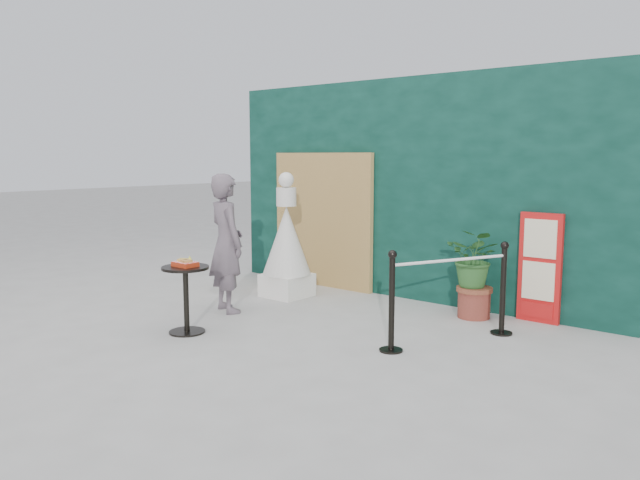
{
  "coord_description": "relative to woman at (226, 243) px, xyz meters",
  "views": [
    {
      "loc": [
        4.52,
        -4.23,
        1.96
      ],
      "look_at": [
        0.0,
        1.2,
        1.0
      ],
      "focal_mm": 35.0,
      "sensor_mm": 36.0,
      "label": 1
    }
  ],
  "objects": [
    {
      "name": "ground",
      "position": [
        1.32,
        -0.96,
        -0.87
      ],
      "size": [
        60.0,
        60.0,
        0.0
      ],
      "primitive_type": "plane",
      "color": "#ADAAA5",
      "rests_on": "ground"
    },
    {
      "name": "back_wall",
      "position": [
        1.32,
        2.19,
        0.63
      ],
      "size": [
        6.0,
        0.3,
        3.0
      ],
      "primitive_type": "cube",
      "color": "black",
      "rests_on": "ground"
    },
    {
      "name": "bamboo_fence",
      "position": [
        -0.08,
        1.98,
        0.13
      ],
      "size": [
        1.8,
        0.08,
        2.0
      ],
      "primitive_type": "cube",
      "color": "tan",
      "rests_on": "ground"
    },
    {
      "name": "woman",
      "position": [
        0.0,
        0.0,
        0.0
      ],
      "size": [
        0.73,
        0.6,
        1.74
      ],
      "primitive_type": "imported",
      "rotation": [
        0.0,
        0.0,
        2.82
      ],
      "color": "#64565E",
      "rests_on": "ground"
    },
    {
      "name": "menu_board",
      "position": [
        3.22,
        2.0,
        -0.22
      ],
      "size": [
        0.5,
        0.07,
        1.3
      ],
      "color": "red",
      "rests_on": "ground"
    },
    {
      "name": "statue",
      "position": [
        0.01,
        1.1,
        -0.16
      ],
      "size": [
        0.68,
        0.68,
        1.73
      ],
      "color": "white",
      "rests_on": "ground"
    },
    {
      "name": "cafe_table",
      "position": [
        0.39,
        -0.95,
        -0.37
      ],
      "size": [
        0.52,
        0.52,
        0.75
      ],
      "color": "black",
      "rests_on": "ground"
    },
    {
      "name": "food_basket",
      "position": [
        0.39,
        -0.95,
        -0.08
      ],
      "size": [
        0.26,
        0.19,
        0.11
      ],
      "color": "#B52E13",
      "rests_on": "cafe_table"
    },
    {
      "name": "planter",
      "position": [
        2.55,
        1.7,
        -0.24
      ],
      "size": [
        0.64,
        0.56,
        1.09
      ],
      "color": "brown",
      "rests_on": "ground"
    },
    {
      "name": "stanchion_barrier",
      "position": [
        2.8,
        0.6,
        -0.38
      ],
      "size": [
        0.84,
        1.54,
        1.03
      ],
      "color": "black",
      "rests_on": "ground"
    }
  ]
}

